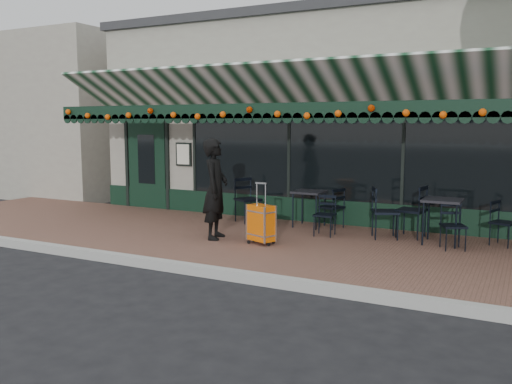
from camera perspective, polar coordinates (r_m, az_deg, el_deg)
The scene contains 16 objects.
ground at distance 7.87m, azimuth -1.57°, elevation -9.21°, with size 80.00×80.00×0.00m, color black.
sidewalk at distance 9.60m, azimuth 4.20°, elevation -5.73°, with size 18.00×4.00×0.15m, color brown.
curb at distance 7.78m, azimuth -1.86°, elevation -8.82°, with size 18.00×0.16×0.15m, color #9E9E99.
restaurant_building at distance 14.90m, azimuth 13.13°, elevation 7.25°, with size 12.00×9.60×4.50m.
neighbor_building_left at distance 22.14m, azimuth -21.75°, elevation 7.21°, with size 12.00×8.00×4.80m, color gray.
woman at distance 9.75m, azimuth -4.29°, elevation 0.31°, with size 0.66×0.43×1.80m, color black.
suitcase at distance 9.37m, azimuth 0.54°, elevation -3.35°, with size 0.52×0.41×1.06m.
cafe_table_a at distance 9.85m, azimuth 19.03°, elevation -1.15°, with size 0.64×0.64×0.79m.
cafe_table_b at distance 10.91m, azimuth 5.61°, elevation -0.27°, with size 0.59×0.59×0.73m.
chair_a_left at distance 10.28m, azimuth 16.02°, elevation -1.93°, with size 0.49×0.49×0.97m, color black, non-canonical shape.
chair_a_right at distance 10.14m, azimuth 24.64°, elevation -3.01°, with size 0.39×0.39×0.77m, color black, non-canonical shape.
chair_a_front at distance 9.53m, azimuth 20.05°, elevation -3.44°, with size 0.38×0.38×0.77m, color black, non-canonical shape.
chair_b_left at distance 10.88m, azimuth 7.96°, elevation -1.63°, with size 0.41×0.41×0.82m, color black, non-canonical shape.
chair_b_right at distance 10.08m, azimuth 13.45°, elevation -2.11°, with size 0.47×0.47×0.95m, color black, non-canonical shape.
chair_b_front at distance 10.11m, azimuth 7.25°, elevation -2.47°, with size 0.38×0.38×0.76m, color black, non-canonical shape.
chair_solo at distance 11.39m, azimuth -0.86°, elevation -0.84°, with size 0.47×0.47×0.94m, color black, non-canonical shape.
Camera 1 is at (3.63, -6.62, 2.23)m, focal length 38.00 mm.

